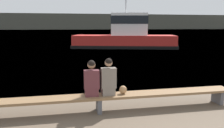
{
  "coord_description": "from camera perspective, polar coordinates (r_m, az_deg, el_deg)",
  "views": [
    {
      "loc": [
        -1.42,
        -2.35,
        2.43
      ],
      "look_at": [
        0.3,
        6.52,
        0.83
      ],
      "focal_mm": 35.0,
      "sensor_mm": 36.0,
      "label": 1
    }
  ],
  "objects": [
    {
      "name": "water_surface",
      "position": [
        127.38,
        -10.44,
        8.77
      ],
      "size": [
        240.0,
        240.0,
        0.0
      ],
      "primitive_type": "plane",
      "color": "teal",
      "rests_on": "ground"
    },
    {
      "name": "far_shoreline",
      "position": [
        144.34,
        -10.58,
        10.81
      ],
      "size": [
        600.0,
        12.0,
        9.64
      ],
      "primitive_type": "cube",
      "color": "#4C4C42",
      "rests_on": "ground"
    },
    {
      "name": "bench_main",
      "position": [
        6.25,
        -3.49,
        -8.89
      ],
      "size": [
        8.18,
        0.54,
        0.48
      ],
      "color": "brown",
      "rests_on": "ground"
    },
    {
      "name": "person_left",
      "position": [
        6.1,
        -5.37,
        -4.31
      ],
      "size": [
        0.42,
        0.43,
        1.02
      ],
      "color": "#56282D",
      "rests_on": "bench_main"
    },
    {
      "name": "person_right",
      "position": [
        6.15,
        -0.95,
        -4.01
      ],
      "size": [
        0.42,
        0.43,
        1.06
      ],
      "color": "#70665B",
      "rests_on": "bench_main"
    },
    {
      "name": "shopping_bag",
      "position": [
        6.34,
        2.89,
        -6.73
      ],
      "size": [
        0.22,
        0.19,
        0.24
      ],
      "color": "#9E754C",
      "rests_on": "bench_main"
    },
    {
      "name": "tugboat_red",
      "position": [
        24.24,
        3.53,
        7.07
      ],
      "size": [
        11.72,
        6.11,
        6.24
      ],
      "rotation": [
        0.0,
        0.0,
        1.32
      ],
      "color": "red",
      "rests_on": "water_surface"
    }
  ]
}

